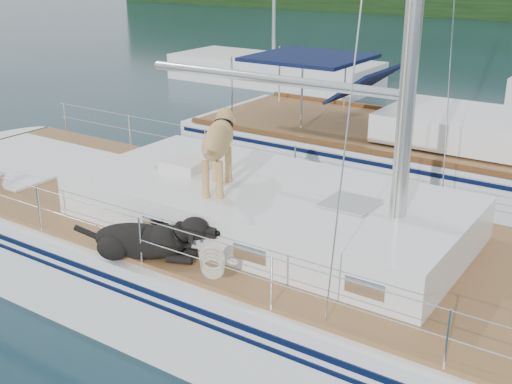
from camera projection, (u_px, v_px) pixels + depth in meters
The scene contains 4 objects.
ground at pixel (220, 291), 9.40m from camera, with size 120.00×120.00×0.00m, color black.
main_sailboat at pixel (224, 251), 9.10m from camera, with size 12.00×4.02×14.01m.
neighbor_sailboat at pixel (449, 164), 13.03m from camera, with size 11.00×3.50×13.30m.
bg_boat_west at pixel (273, 71), 24.31m from camera, with size 8.00×3.00×11.65m.
Camera 1 is at (5.07, -6.58, 4.65)m, focal length 45.00 mm.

